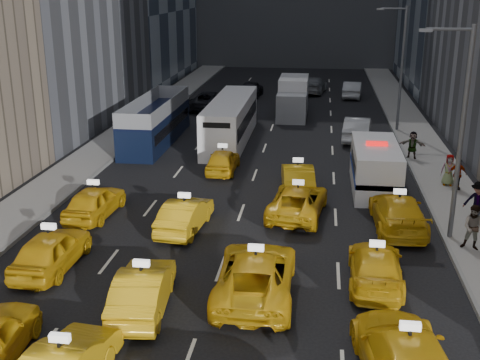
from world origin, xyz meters
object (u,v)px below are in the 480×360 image
object	(u,v)px
double_decker	(156,121)
city_bus	(231,121)
box_truck	(293,98)
nypd_van	(375,168)

from	to	relation	value
double_decker	city_bus	world-z (taller)	double_decker
box_truck	city_bus	bearing A→B (deg)	-106.45
nypd_van	double_decker	size ratio (longest dim) A/B	0.57
box_truck	double_decker	bearing A→B (deg)	-124.83
nypd_van	double_decker	xyz separation A→B (m)	(-14.14, 8.09, 0.33)
city_bus	double_decker	bearing A→B (deg)	-162.94
nypd_van	city_bus	distance (m)	12.89
nypd_van	city_bus	bearing A→B (deg)	136.68
double_decker	city_bus	size ratio (longest dim) A/B	0.92
nypd_van	box_truck	size ratio (longest dim) A/B	0.88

